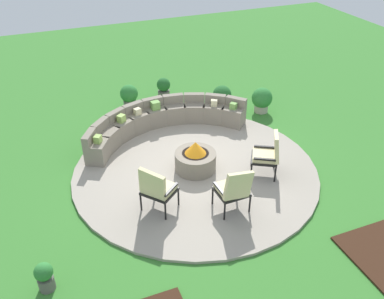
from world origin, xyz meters
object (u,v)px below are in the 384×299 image
(fire_pit, at_px, (195,159))
(potted_plant_3, at_px, (164,87))
(potted_plant_1, at_px, (129,96))
(lounge_chair_front_right, at_px, (234,189))
(curved_stone_bench, at_px, (161,121))
(lounge_chair_back_left, at_px, (269,153))
(potted_plant_0, at_px, (262,99))
(potted_plant_2, at_px, (222,97))
(potted_plant_4, at_px, (45,276))
(lounge_chair_front_left, at_px, (157,188))

(fire_pit, bearing_deg, potted_plant_3, 81.68)
(potted_plant_1, distance_m, potted_plant_3, 1.23)
(lounge_chair_front_right, bearing_deg, potted_plant_1, 96.31)
(curved_stone_bench, relative_size, lounge_chair_front_right, 4.22)
(lounge_chair_back_left, relative_size, potted_plant_3, 1.70)
(potted_plant_0, bearing_deg, curved_stone_bench, -178.00)
(potted_plant_2, xyz_separation_m, potted_plant_3, (-1.26, 1.39, -0.07))
(potted_plant_1, bearing_deg, potted_plant_2, -21.93)
(potted_plant_0, height_order, potted_plant_4, potted_plant_0)
(fire_pit, distance_m, curved_stone_bench, 1.87)
(lounge_chair_front_left, xyz_separation_m, potted_plant_3, (1.76, 4.87, -0.29))
(curved_stone_bench, relative_size, potted_plant_0, 6.10)
(lounge_chair_front_left, height_order, potted_plant_3, lounge_chair_front_left)
(potted_plant_2, relative_size, potted_plant_3, 1.20)
(fire_pit, distance_m, potted_plant_3, 3.91)
(fire_pit, distance_m, lounge_chair_front_right, 1.58)
(potted_plant_0, distance_m, potted_plant_3, 2.93)
(curved_stone_bench, relative_size, lounge_chair_back_left, 4.18)
(potted_plant_1, bearing_deg, fire_pit, -80.44)
(lounge_chair_back_left, bearing_deg, potted_plant_3, 39.96)
(curved_stone_bench, height_order, potted_plant_3, curved_stone_bench)
(lounge_chair_front_right, xyz_separation_m, lounge_chair_back_left, (1.22, 0.80, 0.01))
(potted_plant_4, bearing_deg, curved_stone_bench, 50.80)
(curved_stone_bench, height_order, potted_plant_4, curved_stone_bench)
(lounge_chair_front_right, height_order, lounge_chair_back_left, lounge_chair_back_left)
(lounge_chair_back_left, relative_size, potted_plant_2, 1.43)
(lounge_chair_front_left, height_order, lounge_chair_back_left, lounge_chair_front_left)
(potted_plant_4, bearing_deg, potted_plant_0, 33.13)
(curved_stone_bench, xyz_separation_m, potted_plant_1, (-0.40, 1.59, 0.06))
(potted_plant_1, height_order, potted_plant_3, potted_plant_1)
(lounge_chair_back_left, distance_m, potted_plant_4, 4.94)
(lounge_chair_back_left, distance_m, potted_plant_1, 4.64)
(fire_pit, bearing_deg, potted_plant_2, 53.72)
(lounge_chair_front_right, height_order, potted_plant_4, lounge_chair_front_right)
(potted_plant_3, bearing_deg, curved_stone_bench, -110.34)
(potted_plant_2, height_order, potted_plant_4, potted_plant_2)
(potted_plant_2, bearing_deg, potted_plant_0, -27.98)
(lounge_chair_back_left, height_order, potted_plant_3, lounge_chair_back_left)
(potted_plant_0, xyz_separation_m, potted_plant_2, (-0.97, 0.52, 0.01))
(lounge_chair_back_left, xyz_separation_m, potted_plant_3, (-0.80, 4.63, -0.28))
(lounge_chair_front_right, distance_m, potted_plant_2, 4.37)
(lounge_chair_back_left, bearing_deg, potted_plant_2, 22.16)
(lounge_chair_front_right, xyz_separation_m, potted_plant_4, (-3.53, -0.52, -0.32))
(potted_plant_0, bearing_deg, potted_plant_1, 156.27)
(potted_plant_2, distance_m, potted_plant_3, 1.87)
(lounge_chair_front_left, bearing_deg, potted_plant_3, 120.53)
(potted_plant_0, relative_size, potted_plant_3, 1.17)
(fire_pit, height_order, potted_plant_0, fire_pit)
(lounge_chair_back_left, bearing_deg, lounge_chair_front_left, 125.57)
(lounge_chair_front_left, bearing_deg, lounge_chair_front_right, 28.04)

